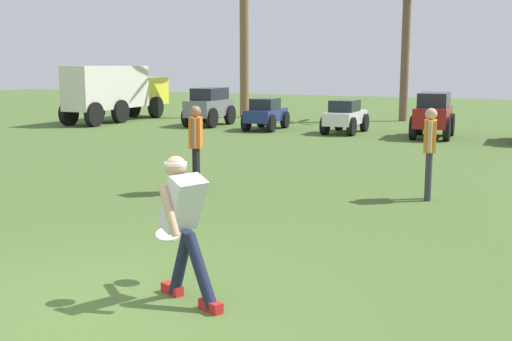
{
  "coord_description": "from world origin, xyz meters",
  "views": [
    {
      "loc": [
        3.77,
        -4.44,
        2.29
      ],
      "look_at": [
        0.2,
        3.07,
        0.9
      ],
      "focal_mm": 45.0,
      "sensor_mm": 36.0,
      "label": 1
    }
  ],
  "objects_px": {
    "parked_car_slot_b": "(266,114)",
    "parked_car_slot_c": "(345,116)",
    "frisbee_in_flight": "(168,234)",
    "palm_tree_far_left": "(244,25)",
    "frisbee_thrower": "(184,221)",
    "teammate_deep": "(196,141)",
    "box_truck": "(116,90)",
    "teammate_near_sideline": "(430,145)",
    "palm_tree_left_of_centre": "(406,37)",
    "parked_car_slot_d": "(433,114)",
    "parked_car_slot_a": "(209,106)"
  },
  "relations": [
    {
      "from": "parked_car_slot_c",
      "to": "palm_tree_left_of_centre",
      "type": "distance_m",
      "value": 6.08
    },
    {
      "from": "parked_car_slot_b",
      "to": "palm_tree_left_of_centre",
      "type": "xyz_separation_m",
      "value": [
        3.59,
        5.52,
        2.76
      ]
    },
    {
      "from": "frisbee_thrower",
      "to": "parked_car_slot_b",
      "type": "relative_size",
      "value": 0.62
    },
    {
      "from": "parked_car_slot_a",
      "to": "palm_tree_far_left",
      "type": "xyz_separation_m",
      "value": [
        -0.51,
        3.94,
        3.15
      ]
    },
    {
      "from": "parked_car_slot_d",
      "to": "box_truck",
      "type": "bearing_deg",
      "value": 178.01
    },
    {
      "from": "teammate_near_sideline",
      "to": "teammate_deep",
      "type": "distance_m",
      "value": 4.03
    },
    {
      "from": "frisbee_thrower",
      "to": "teammate_near_sideline",
      "type": "height_order",
      "value": "teammate_near_sideline"
    },
    {
      "from": "parked_car_slot_b",
      "to": "palm_tree_far_left",
      "type": "xyz_separation_m",
      "value": [
        -3.05,
        4.44,
        3.33
      ]
    },
    {
      "from": "box_truck",
      "to": "palm_tree_far_left",
      "type": "height_order",
      "value": "palm_tree_far_left"
    },
    {
      "from": "teammate_deep",
      "to": "parked_car_slot_c",
      "type": "xyz_separation_m",
      "value": [
        -0.66,
        10.81,
        -0.38
      ]
    },
    {
      "from": "frisbee_in_flight",
      "to": "parked_car_slot_c",
      "type": "height_order",
      "value": "parked_car_slot_c"
    },
    {
      "from": "frisbee_thrower",
      "to": "teammate_near_sideline",
      "type": "bearing_deg",
      "value": 77.69
    },
    {
      "from": "parked_car_slot_a",
      "to": "parked_car_slot_b",
      "type": "relative_size",
      "value": 1.06
    },
    {
      "from": "frisbee_in_flight",
      "to": "parked_car_slot_a",
      "type": "xyz_separation_m",
      "value": [
        -8.18,
        15.36,
        0.23
      ]
    },
    {
      "from": "teammate_deep",
      "to": "palm_tree_left_of_centre",
      "type": "distance_m",
      "value": 16.35
    },
    {
      "from": "parked_car_slot_d",
      "to": "teammate_near_sideline",
      "type": "bearing_deg",
      "value": -80.3
    },
    {
      "from": "parked_car_slot_d",
      "to": "box_truck",
      "type": "relative_size",
      "value": 0.41
    },
    {
      "from": "palm_tree_far_left",
      "to": "parked_car_slot_c",
      "type": "bearing_deg",
      "value": -36.1
    },
    {
      "from": "teammate_near_sideline",
      "to": "parked_car_slot_d",
      "type": "height_order",
      "value": "teammate_near_sideline"
    },
    {
      "from": "frisbee_thrower",
      "to": "parked_car_slot_a",
      "type": "relative_size",
      "value": 0.59
    },
    {
      "from": "teammate_near_sideline",
      "to": "teammate_deep",
      "type": "height_order",
      "value": "same"
    },
    {
      "from": "frisbee_thrower",
      "to": "teammate_deep",
      "type": "height_order",
      "value": "teammate_deep"
    },
    {
      "from": "palm_tree_left_of_centre",
      "to": "frisbee_thrower",
      "type": "bearing_deg",
      "value": -83.13
    },
    {
      "from": "palm_tree_left_of_centre",
      "to": "parked_car_slot_d",
      "type": "bearing_deg",
      "value": -68.72
    },
    {
      "from": "frisbee_in_flight",
      "to": "palm_tree_far_left",
      "type": "xyz_separation_m",
      "value": [
        -8.69,
        19.3,
        3.38
      ]
    },
    {
      "from": "frisbee_thrower",
      "to": "parked_car_slot_d",
      "type": "bearing_deg",
      "value": 91.37
    },
    {
      "from": "parked_car_slot_a",
      "to": "parked_car_slot_c",
      "type": "bearing_deg",
      "value": -3.7
    },
    {
      "from": "teammate_near_sideline",
      "to": "parked_car_slot_c",
      "type": "distance_m",
      "value": 10.64
    },
    {
      "from": "teammate_near_sideline",
      "to": "parked_car_slot_b",
      "type": "distance_m",
      "value": 12.0
    },
    {
      "from": "parked_car_slot_c",
      "to": "box_truck",
      "type": "height_order",
      "value": "box_truck"
    },
    {
      "from": "teammate_deep",
      "to": "parked_car_slot_b",
      "type": "relative_size",
      "value": 0.69
    },
    {
      "from": "frisbee_thrower",
      "to": "parked_car_slot_c",
      "type": "bearing_deg",
      "value": 101.94
    },
    {
      "from": "frisbee_in_flight",
      "to": "parked_car_slot_a",
      "type": "distance_m",
      "value": 17.4
    },
    {
      "from": "teammate_near_sideline",
      "to": "palm_tree_far_left",
      "type": "distance_m",
      "value": 17.63
    },
    {
      "from": "frisbee_thrower",
      "to": "palm_tree_left_of_centre",
      "type": "height_order",
      "value": "palm_tree_left_of_centre"
    },
    {
      "from": "frisbee_in_flight",
      "to": "palm_tree_far_left",
      "type": "height_order",
      "value": "palm_tree_far_left"
    },
    {
      "from": "frisbee_in_flight",
      "to": "teammate_near_sideline",
      "type": "xyz_separation_m",
      "value": [
        1.71,
        5.38,
        0.43
      ]
    },
    {
      "from": "parked_car_slot_c",
      "to": "box_truck",
      "type": "bearing_deg",
      "value": 178.12
    },
    {
      "from": "frisbee_thrower",
      "to": "palm_tree_left_of_centre",
      "type": "distance_m",
      "value": 21.08
    },
    {
      "from": "box_truck",
      "to": "frisbee_in_flight",
      "type": "bearing_deg",
      "value": -50.94
    },
    {
      "from": "frisbee_in_flight",
      "to": "teammate_deep",
      "type": "relative_size",
      "value": 0.22
    },
    {
      "from": "parked_car_slot_b",
      "to": "parked_car_slot_c",
      "type": "xyz_separation_m",
      "value": [
        2.83,
        0.15,
        0.0
      ]
    },
    {
      "from": "frisbee_thrower",
      "to": "palm_tree_far_left",
      "type": "distance_m",
      "value": 21.94
    },
    {
      "from": "parked_car_slot_b",
      "to": "parked_car_slot_c",
      "type": "relative_size",
      "value": 1.03
    },
    {
      "from": "frisbee_in_flight",
      "to": "parked_car_slot_d",
      "type": "height_order",
      "value": "parked_car_slot_d"
    },
    {
      "from": "frisbee_in_flight",
      "to": "box_truck",
      "type": "height_order",
      "value": "box_truck"
    },
    {
      "from": "frisbee_in_flight",
      "to": "box_truck",
      "type": "relative_size",
      "value": 0.06
    },
    {
      "from": "teammate_near_sideline",
      "to": "palm_tree_far_left",
      "type": "relative_size",
      "value": 0.23
    },
    {
      "from": "box_truck",
      "to": "parked_car_slot_c",
      "type": "bearing_deg",
      "value": -1.88
    },
    {
      "from": "teammate_near_sideline",
      "to": "palm_tree_left_of_centre",
      "type": "bearing_deg",
      "value": 104.09
    }
  ]
}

